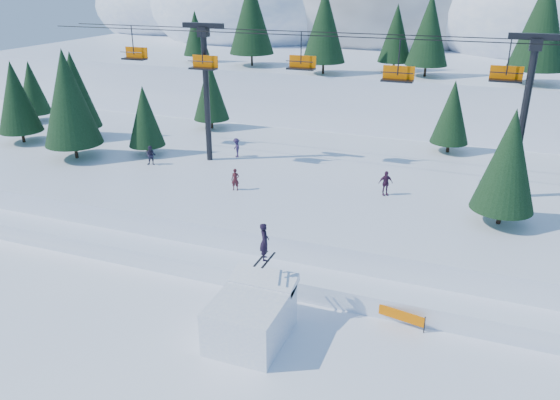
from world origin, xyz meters
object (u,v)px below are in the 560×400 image
(jump_kicker, at_px, (251,315))
(banner_far, at_px, (475,320))
(chairlift, at_px, (349,81))
(banner_near, at_px, (397,314))

(jump_kicker, distance_m, banner_far, 10.76)
(chairlift, bearing_deg, banner_far, -51.75)
(banner_far, bearing_deg, jump_kicker, -156.04)
(jump_kicker, relative_size, chairlift, 0.12)
(chairlift, distance_m, banner_far, 18.01)
(chairlift, bearing_deg, banner_near, -65.06)
(banner_near, xyz_separation_m, banner_far, (3.60, 0.85, 0.00))
(banner_near, bearing_deg, chairlift, 114.94)
(jump_kicker, xyz_separation_m, banner_near, (6.21, 3.51, -0.68))
(jump_kicker, height_order, banner_near, jump_kicker)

